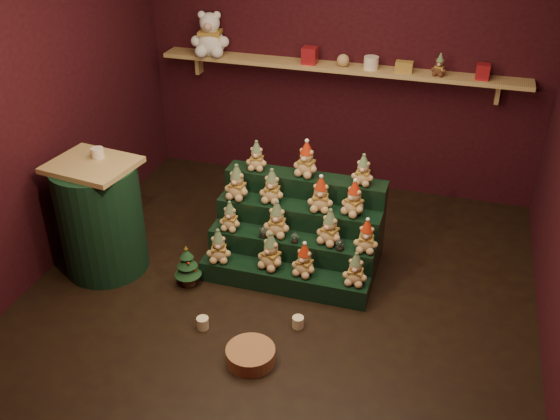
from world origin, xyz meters
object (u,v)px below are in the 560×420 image
(snow_globe_b, at_px, (295,238))
(mug_left, at_px, (203,323))
(white_bear, at_px, (210,28))
(side_table, at_px, (101,217))
(snow_globe_c, at_px, (340,245))
(mini_christmas_tree, at_px, (187,266))
(snow_globe_a, at_px, (263,232))
(wicker_basket, at_px, (251,355))
(mug_right, at_px, (298,322))
(brown_bear, at_px, (440,65))
(riser_tier_front, at_px, (283,279))

(snow_globe_b, distance_m, mug_left, 1.01)
(white_bear, bearing_deg, mug_left, -81.63)
(side_table, xyz_separation_m, white_bear, (0.22, 1.98, 1.10))
(snow_globe_c, distance_m, mini_christmas_tree, 1.26)
(snow_globe_a, bearing_deg, wicker_basket, -76.55)
(wicker_basket, bearing_deg, side_table, 154.84)
(snow_globe_b, relative_size, mini_christmas_tree, 0.22)
(wicker_basket, distance_m, white_bear, 3.39)
(snow_globe_b, relative_size, white_bear, 0.16)
(wicker_basket, bearing_deg, mini_christmas_tree, 138.43)
(mini_christmas_tree, bearing_deg, snow_globe_a, 31.69)
(side_table, height_order, mug_right, side_table)
(mug_left, bearing_deg, side_table, 155.27)
(brown_bear, bearing_deg, side_table, -130.70)
(snow_globe_a, distance_m, mug_right, 0.83)
(snow_globe_c, bearing_deg, snow_globe_a, 180.00)
(mug_right, height_order, brown_bear, brown_bear)
(riser_tier_front, height_order, brown_bear, brown_bear)
(snow_globe_c, bearing_deg, wicker_basket, -111.17)
(snow_globe_c, distance_m, wicker_basket, 1.16)
(white_bear, bearing_deg, mug_right, -66.48)
(side_table, relative_size, brown_bear, 5.03)
(riser_tier_front, xyz_separation_m, mini_christmas_tree, (-0.77, -0.17, 0.09))
(white_bear, xyz_separation_m, brown_bear, (2.26, 0.00, -0.17))
(mug_right, bearing_deg, white_bear, 124.59)
(white_bear, bearing_deg, snow_globe_b, -61.93)
(snow_globe_c, height_order, mug_left, snow_globe_c)
(side_table, bearing_deg, snow_globe_a, 20.50)
(snow_globe_b, relative_size, snow_globe_c, 0.91)
(snow_globe_a, bearing_deg, riser_tier_front, -35.09)
(snow_globe_b, bearing_deg, riser_tier_front, -106.21)
(riser_tier_front, bearing_deg, mug_left, -124.26)
(snow_globe_c, bearing_deg, mini_christmas_tree, -164.30)
(mug_right, bearing_deg, snow_globe_a, 128.73)
(riser_tier_front, distance_m, snow_globe_b, 0.35)
(snow_globe_a, distance_m, white_bear, 2.33)
(riser_tier_front, xyz_separation_m, wicker_basket, (0.02, -0.88, -0.04))
(snow_globe_a, relative_size, side_table, 0.09)
(snow_globe_a, height_order, mug_right, snow_globe_a)
(mini_christmas_tree, distance_m, brown_bear, 2.92)
(mug_left, bearing_deg, brown_bear, 60.92)
(mug_right, bearing_deg, mug_left, -162.03)
(mug_left, bearing_deg, snow_globe_c, 43.15)
(snow_globe_b, distance_m, wicker_basket, 1.09)
(riser_tier_front, height_order, mug_right, riser_tier_front)
(side_table, distance_m, mug_left, 1.29)
(snow_globe_a, height_order, wicker_basket, snow_globe_a)
(snow_globe_a, xyz_separation_m, brown_bear, (1.17, 1.68, 1.01))
(snow_globe_a, relative_size, mug_right, 1.02)
(mug_left, relative_size, wicker_basket, 0.26)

